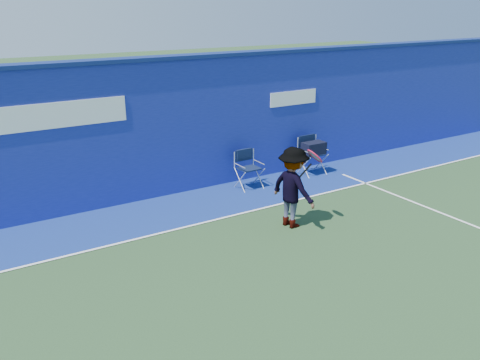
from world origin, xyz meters
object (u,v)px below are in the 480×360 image
directors_chair_left (249,176)px  directors_chair_right (312,159)px  water_bottle (293,175)px  tennis_player (293,187)px

directors_chair_left → directors_chair_right: directors_chair_right is taller
directors_chair_right → water_bottle: (-0.69, -0.10, -0.28)m
directors_chair_left → directors_chair_right: 1.93m
tennis_player → directors_chair_left: bearing=78.7°
directors_chair_left → water_bottle: bearing=-4.1°
directors_chair_left → water_bottle: 1.26m
tennis_player → directors_chair_right: bearing=43.8°
directors_chair_right → water_bottle: size_ratio=4.04×
directors_chair_right → tennis_player: (-2.38, -2.29, 0.39)m
water_bottle → tennis_player: (-1.70, -2.19, 0.68)m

